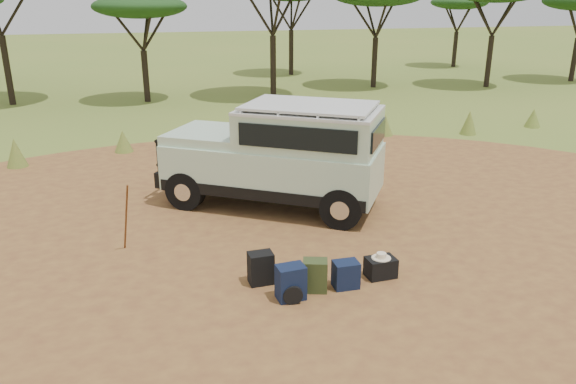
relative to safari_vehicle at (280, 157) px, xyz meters
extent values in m
plane|color=olive|center=(-0.65, -3.20, -1.20)|extent=(140.00, 140.00, 0.00)
cylinder|color=olive|center=(-0.65, -3.20, -1.20)|extent=(23.00, 23.00, 0.01)
cone|color=olive|center=(-6.65, 5.10, -0.78)|extent=(0.60, 0.60, 0.85)
cone|color=olive|center=(-3.65, 6.00, -0.85)|extent=(0.60, 0.60, 0.70)
cone|color=olive|center=(-0.65, 5.60, -0.75)|extent=(0.60, 0.60, 0.90)
cone|color=olive|center=(2.35, 5.20, -0.80)|extent=(0.60, 0.60, 0.80)
cone|color=olive|center=(5.35, 5.90, -0.83)|extent=(0.60, 0.60, 0.75)
cone|color=olive|center=(8.35, 5.30, -0.78)|extent=(0.60, 0.60, 0.85)
cone|color=olive|center=(11.35, 5.70, -0.85)|extent=(0.60, 0.60, 0.70)
cylinder|color=black|center=(-8.65, 15.80, 0.33)|extent=(0.28, 0.28, 3.06)
cylinder|color=black|center=(-2.65, 15.00, -0.03)|extent=(0.28, 0.28, 2.34)
ellipsoid|color=#163D16|center=(-2.65, 15.00, 3.06)|extent=(4.20, 4.20, 1.05)
cylinder|color=black|center=(3.35, 14.60, 0.26)|extent=(0.28, 0.28, 2.93)
cylinder|color=black|center=(9.35, 16.30, 0.10)|extent=(0.28, 0.28, 2.61)
cylinder|color=black|center=(15.35, 14.80, 0.15)|extent=(0.28, 0.28, 2.70)
cylinder|color=black|center=(21.35, 15.40, 0.01)|extent=(0.28, 0.28, 2.43)
cylinder|color=black|center=(6.35, 22.30, 0.15)|extent=(0.28, 0.28, 2.70)
cylinder|color=black|center=(18.35, 23.30, -0.03)|extent=(0.28, 0.28, 2.34)
ellipsoid|color=#163D16|center=(18.35, 23.30, 3.06)|extent=(3.80, 3.80, 0.95)
cube|color=#B8D7B7|center=(-0.14, 0.09, -0.22)|extent=(5.22, 4.37, 1.04)
cube|color=black|center=(-0.14, 0.09, -0.61)|extent=(5.16, 4.35, 0.26)
cube|color=#B8D7B7|center=(0.60, -0.39, 0.71)|extent=(3.61, 3.29, 0.82)
cube|color=silver|center=(0.60, -0.39, 1.15)|extent=(3.64, 3.32, 0.07)
cube|color=silver|center=(0.60, -0.39, 1.26)|extent=(3.37, 3.09, 0.05)
cube|color=#B8D7B7|center=(-1.44, 0.94, 0.41)|extent=(2.56, 2.58, 0.22)
cube|color=black|center=(-0.66, 0.43, 0.75)|extent=(1.06, 1.49, 0.57)
cube|color=black|center=(0.06, -1.22, 0.75)|extent=(2.20, 1.45, 0.49)
cube|color=black|center=(1.13, 0.44, 0.75)|extent=(2.20, 1.45, 0.49)
cube|color=black|center=(1.89, -1.23, 0.71)|extent=(0.93, 1.39, 0.45)
cube|color=black|center=(-2.26, 1.47, -0.54)|extent=(1.21, 1.74, 0.37)
cylinder|color=black|center=(-2.37, 1.54, 0.33)|extent=(0.84, 1.23, 0.08)
cylinder|color=black|center=(-2.37, 1.54, -0.25)|extent=(0.84, 1.23, 0.08)
cylinder|color=silver|center=(-2.55, 1.29, 0.11)|extent=(0.20, 0.24, 0.24)
cylinder|color=silver|center=(-2.22, 1.81, 0.11)|extent=(0.20, 0.24, 0.24)
cube|color=silver|center=(-2.33, 1.51, -0.41)|extent=(0.29, 0.41, 0.13)
cylinder|color=black|center=(-0.07, 1.19, 0.62)|extent=(0.12, 0.12, 0.90)
cylinder|color=black|center=(-2.18, 0.37, -0.74)|extent=(0.94, 0.76, 0.92)
cylinder|color=black|center=(-1.22, 1.84, -0.74)|extent=(0.94, 0.76, 0.92)
cylinder|color=black|center=(0.94, -1.66, -0.74)|extent=(0.94, 0.76, 0.92)
cylinder|color=black|center=(1.89, -0.18, -0.74)|extent=(0.94, 0.76, 0.92)
cylinder|color=brown|center=(-3.48, -1.71, -0.48)|extent=(0.23, 0.44, 1.45)
cube|color=black|center=(-1.25, -3.61, -0.91)|extent=(0.44, 0.33, 0.58)
cube|color=#111A36|center=(-0.89, -4.26, -0.90)|extent=(0.49, 0.37, 0.60)
cube|color=#374821|center=(-0.42, -4.10, -0.92)|extent=(0.48, 0.41, 0.57)
cube|color=#111A36|center=(0.12, -4.13, -0.96)|extent=(0.43, 0.33, 0.48)
cube|color=black|center=(0.86, -3.93, -1.02)|extent=(0.54, 0.40, 0.37)
cylinder|color=black|center=(-0.89, -4.31, -1.04)|extent=(0.36, 0.36, 0.33)
cylinder|color=beige|center=(0.86, -3.93, -0.83)|extent=(0.34, 0.34, 0.01)
cylinder|color=beige|center=(0.86, -3.93, -0.78)|extent=(0.17, 0.17, 0.09)
camera|label=1|loc=(-3.05, -12.17, 3.58)|focal=35.00mm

